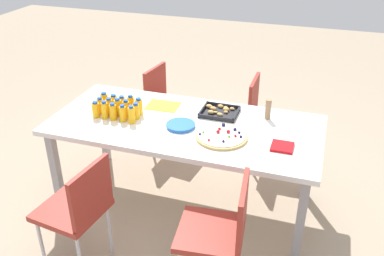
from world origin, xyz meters
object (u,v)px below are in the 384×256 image
juice_bottle_9 (136,111)px  juice_bottle_11 (114,103)px  juice_bottle_2 (113,112)px  napkin_stack (282,147)px  chair_far_left (166,101)px  juice_bottle_8 (126,109)px  juice_bottle_1 (105,110)px  juice_bottle_6 (109,107)px  juice_bottle_0 (96,110)px  juice_bottle_10 (104,101)px  snack_tray (219,112)px  cardboard_tube (268,109)px  chair_far_right (265,114)px  juice_bottle_12 (122,104)px  juice_bottle_3 (123,114)px  juice_bottle_5 (100,106)px  juice_bottle_13 (131,105)px  juice_bottle_4 (132,115)px  chair_near_right (222,228)px  plate_stack (181,125)px  paper_folder (163,106)px  fruit_pizza (222,136)px  juice_bottle_14 (139,107)px  juice_bottle_7 (118,108)px  chair_near_left (79,206)px  party_table (185,130)px

juice_bottle_9 → juice_bottle_11: 0.24m
juice_bottle_2 → napkin_stack: size_ratio=0.92×
chair_far_left → juice_bottle_8: bearing=9.1°
juice_bottle_1 → napkin_stack: bearing=-0.9°
juice_bottle_6 → juice_bottle_8: size_ratio=0.96×
juice_bottle_0 → juice_bottle_10: bearing=91.7°
snack_tray → cardboard_tube: 0.39m
chair_far_right → juice_bottle_12: juice_bottle_12 is taller
juice_bottle_0 → juice_bottle_11: bearing=63.7°
juice_bottle_3 → juice_bottle_5: juice_bottle_3 is taller
juice_bottle_13 → juice_bottle_12: bearing=-171.8°
napkin_stack → juice_bottle_4: bearing=179.3°
juice_bottle_11 → snack_tray: (0.82, 0.21, -0.05)m
juice_bottle_8 → juice_bottle_9: juice_bottle_8 is taller
juice_bottle_1 → snack_tray: size_ratio=0.51×
chair_near_right → juice_bottle_2: bearing=51.5°
plate_stack → paper_folder: 0.39m
chair_far_left → juice_bottle_8: 0.92m
juice_bottle_12 → fruit_pizza: size_ratio=0.37×
chair_near_right → juice_bottle_11: bearing=47.7°
juice_bottle_12 → napkin_stack: size_ratio=0.92×
juice_bottle_14 → juice_bottle_9: bearing=-81.9°
fruit_pizza → juice_bottle_10: bearing=171.2°
juice_bottle_7 → snack_tray: size_ratio=0.52×
juice_bottle_4 → juice_bottle_13: (-0.08, 0.16, 0.00)m
plate_stack → chair_far_right: bearing=61.2°
fruit_pizza → plate_stack: 0.34m
juice_bottle_9 → fruit_pizza: juice_bottle_9 is taller
chair_near_left → juice_bottle_8: bearing=9.9°
juice_bottle_7 → napkin_stack: bearing=-4.0°
juice_bottle_5 → snack_tray: 0.94m
juice_bottle_1 → juice_bottle_10: 0.16m
chair_near_right → juice_bottle_8: size_ratio=5.61×
plate_stack → chair_near_right: bearing=-54.1°
juice_bottle_1 → paper_folder: juice_bottle_1 is taller
juice_bottle_6 → juice_bottle_10: 0.11m
napkin_stack → chair_near_right: bearing=-111.6°
juice_bottle_5 → juice_bottle_0: bearing=-88.5°
juice_bottle_12 → cardboard_tube: (1.12, 0.24, 0.02)m
juice_bottle_9 → juice_bottle_10: size_ratio=0.90×
paper_folder → juice_bottle_2: bearing=-128.5°
snack_tray → paper_folder: (-0.47, -0.01, -0.01)m
chair_far_right → chair_far_left: (-0.97, -0.02, 0.00)m
party_table → chair_far_left: chair_far_left is taller
juice_bottle_1 → paper_folder: 0.49m
chair_far_left → juice_bottle_5: 0.94m
paper_folder → chair_far_right: bearing=38.9°
juice_bottle_5 → juice_bottle_6: juice_bottle_6 is taller
juice_bottle_12 → plate_stack: 0.54m
juice_bottle_13 → snack_tray: size_ratio=0.52×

